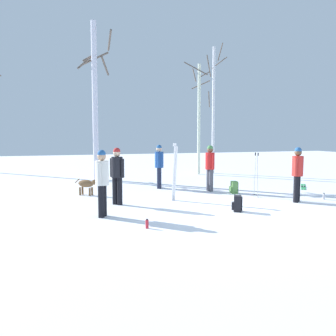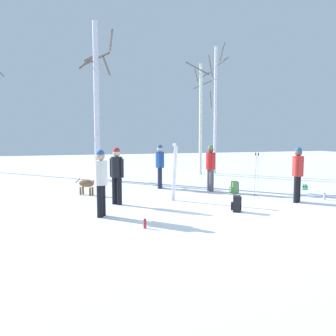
{
  "view_description": "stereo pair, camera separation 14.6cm",
  "coord_description": "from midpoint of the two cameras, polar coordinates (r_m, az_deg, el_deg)",
  "views": [
    {
      "loc": [
        -4.35,
        -8.17,
        2.08
      ],
      "look_at": [
        -0.65,
        2.73,
        1.0
      ],
      "focal_mm": 37.28,
      "sensor_mm": 36.0,
      "label": 1
    },
    {
      "loc": [
        -4.21,
        -8.21,
        2.08
      ],
      "look_at": [
        -0.65,
        2.73,
        1.0
      ],
      "focal_mm": 37.28,
      "sensor_mm": 36.0,
      "label": 2
    }
  ],
  "objects": [
    {
      "name": "backpack_0",
      "position": [
        9.75,
        10.83,
        -5.76
      ],
      "size": [
        0.34,
        0.33,
        0.44
      ],
      "color": "black",
      "rests_on": "ground_plane"
    },
    {
      "name": "water_bottle_0",
      "position": [
        12.42,
        23.81,
        -4.26
      ],
      "size": [
        0.06,
        0.06,
        0.22
      ],
      "color": "silver",
      "rests_on": "ground_plane"
    },
    {
      "name": "person_3",
      "position": [
        10.54,
        -8.72,
        -0.68
      ],
      "size": [
        0.37,
        0.42,
        1.72
      ],
      "color": "black",
      "rests_on": "ground_plane"
    },
    {
      "name": "backpack_1",
      "position": [
        12.73,
        10.41,
        -3.15
      ],
      "size": [
        0.32,
        0.3,
        0.44
      ],
      "color": "#4C7F3F",
      "rests_on": "ground_plane"
    },
    {
      "name": "ground_plane",
      "position": [
        9.47,
        8.69,
        -7.38
      ],
      "size": [
        60.0,
        60.0,
        0.0
      ],
      "primitive_type": "plane",
      "color": "white"
    },
    {
      "name": "birch_tree_3",
      "position": [
        19.31,
        7.23,
        9.64
      ],
      "size": [
        1.45,
        1.18,
        6.94
      ],
      "color": "silver",
      "rests_on": "ground_plane"
    },
    {
      "name": "birch_tree_1",
      "position": [
        16.87,
        -12.06,
        11.26
      ],
      "size": [
        1.59,
        1.57,
        7.29
      ],
      "color": "silver",
      "rests_on": "ground_plane"
    },
    {
      "name": "person_0",
      "position": [
        13.05,
        6.56,
        0.5
      ],
      "size": [
        0.34,
        0.52,
        1.72
      ],
      "color": "#4C4C56",
      "rests_on": "ground_plane"
    },
    {
      "name": "person_1",
      "position": [
        13.66,
        -1.76,
        0.74
      ],
      "size": [
        0.34,
        0.49,
        1.72
      ],
      "color": "#1E2338",
      "rests_on": "ground_plane"
    },
    {
      "name": "ski_pair_lying_0",
      "position": [
        15.11,
        20.98,
        -2.87
      ],
      "size": [
        1.18,
        1.39,
        0.05
      ],
      "color": "green",
      "rests_on": "ground_plane"
    },
    {
      "name": "ski_poles_0",
      "position": [
        12.07,
        13.9,
        -0.87
      ],
      "size": [
        0.07,
        0.27,
        1.5
      ],
      "color": "#B2B2BC",
      "rests_on": "ground_plane"
    },
    {
      "name": "person_4",
      "position": [
        11.53,
        20.07,
        -0.43
      ],
      "size": [
        0.44,
        0.35,
        1.72
      ],
      "color": "black",
      "rests_on": "ground_plane"
    },
    {
      "name": "ski_pair_planted_0",
      "position": [
        11.12,
        0.72,
        -0.68
      ],
      "size": [
        0.24,
        0.09,
        1.83
      ],
      "color": "white",
      "rests_on": "ground_plane"
    },
    {
      "name": "dog",
      "position": [
        12.45,
        -13.43,
        -2.6
      ],
      "size": [
        0.73,
        0.59,
        0.57
      ],
      "color": "brown",
      "rests_on": "ground_plane"
    },
    {
      "name": "birch_tree_2",
      "position": [
        18.67,
        4.91,
        8.59
      ],
      "size": [
        1.65,
        1.63,
        6.12
      ],
      "color": "silver",
      "rests_on": "ground_plane"
    },
    {
      "name": "person_2",
      "position": [
        9.01,
        -11.19,
        -1.74
      ],
      "size": [
        0.34,
        0.47,
        1.72
      ],
      "color": "black",
      "rests_on": "ground_plane"
    },
    {
      "name": "water_bottle_1",
      "position": [
        7.92,
        -3.98,
        -9.1
      ],
      "size": [
        0.07,
        0.07,
        0.22
      ],
      "color": "red",
      "rests_on": "ground_plane"
    }
  ]
}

